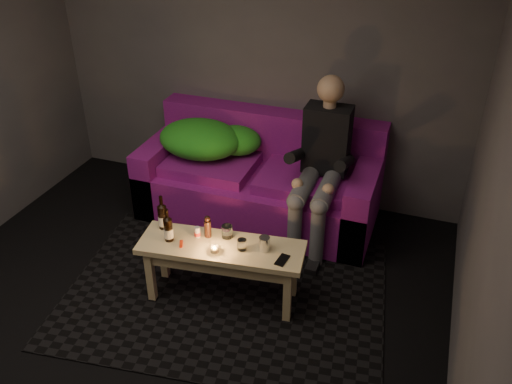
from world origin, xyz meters
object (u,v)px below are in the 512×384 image
at_px(steel_cup, 264,244).
at_px(sofa, 261,182).
at_px(beer_bottle_b, 168,229).
at_px(beer_bottle_a, 163,216).
at_px(person, 321,162).
at_px(coffee_table, 222,255).

bearing_deg(steel_cup, sofa, 110.32).
xyz_separation_m(sofa, beer_bottle_b, (-0.26, -1.30, 0.26)).
bearing_deg(beer_bottle_b, beer_bottle_a, 131.82).
bearing_deg(person, sofa, 163.64).
relative_size(sofa, beer_bottle_b, 7.99).
relative_size(coffee_table, steel_cup, 11.46).
bearing_deg(coffee_table, beer_bottle_a, 173.40).
xyz_separation_m(sofa, person, (0.59, -0.17, 0.41)).
xyz_separation_m(sofa, coffee_table, (0.12, -1.23, 0.08)).
relative_size(person, steel_cup, 13.07).
height_order(sofa, steel_cup, sofa).
bearing_deg(person, steel_cup, -98.85).
distance_m(beer_bottle_a, steel_cup, 0.82).
relative_size(person, coffee_table, 1.14).
xyz_separation_m(person, coffee_table, (-0.47, -1.06, -0.33)).
xyz_separation_m(coffee_table, beer_bottle_a, (-0.50, 0.06, 0.19)).
height_order(coffee_table, steel_cup, steel_cup).
relative_size(beer_bottle_b, steel_cup, 2.45).
bearing_deg(coffee_table, steel_cup, 9.25).
bearing_deg(beer_bottle_a, beer_bottle_b, -48.18).
height_order(beer_bottle_a, beer_bottle_b, beer_bottle_a).
bearing_deg(beer_bottle_b, sofa, 78.63).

